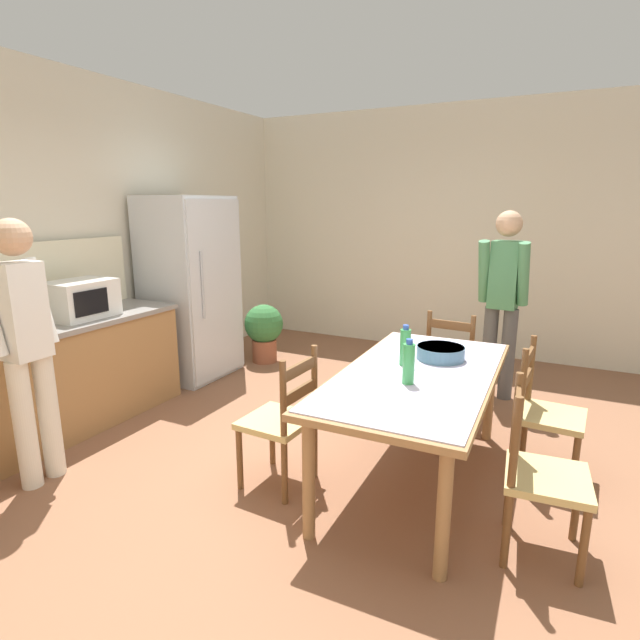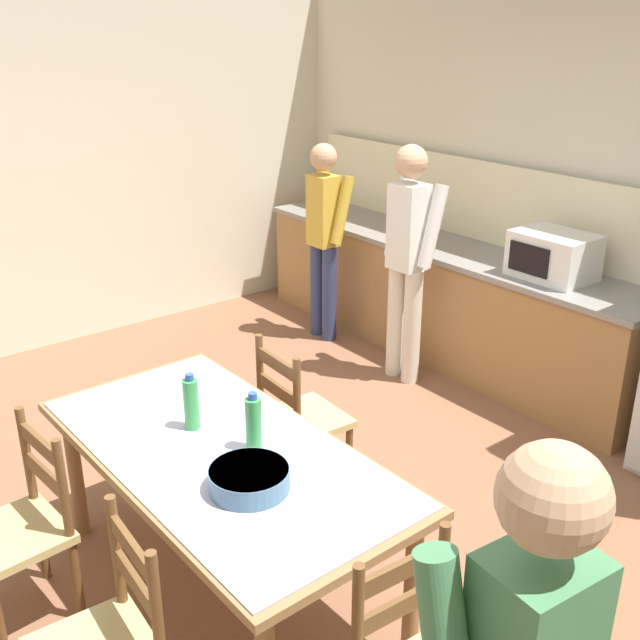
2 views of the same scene
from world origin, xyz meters
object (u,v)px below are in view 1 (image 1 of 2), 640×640
(chair_head_end, at_px, (453,364))
(bottle_off_centre, at_px, (405,347))
(chair_side_far_left, at_px, (282,420))
(person_by_table, at_px, (503,296))
(refrigerator, at_px, (191,288))
(dining_table, at_px, (417,384))
(microwave, at_px, (80,299))
(chair_side_near_right, at_px, (545,414))
(chair_side_near_left, at_px, (539,475))
(person_at_counter, at_px, (25,340))
(serving_bowl, at_px, (441,352))
(potted_plant, at_px, (264,329))
(bottle_near_centre, at_px, (409,363))

(chair_head_end, bearing_deg, bottle_off_centre, 89.38)
(chair_side_far_left, xyz_separation_m, person_by_table, (2.20, -1.02, 0.53))
(refrigerator, distance_m, dining_table, 2.88)
(microwave, relative_size, dining_table, 0.27)
(refrigerator, relative_size, chair_side_near_right, 2.04)
(chair_side_far_left, distance_m, chair_side_near_left, 1.50)
(refrigerator, distance_m, chair_side_far_left, 2.47)
(chair_side_near_left, bearing_deg, person_at_counter, 98.47)
(dining_table, relative_size, person_at_counter, 1.10)
(bottle_off_centre, relative_size, person_by_table, 0.16)
(person_at_counter, bearing_deg, bottle_off_centre, -150.19)
(microwave, relative_size, bottle_off_centre, 1.85)
(dining_table, height_order, person_by_table, person_by_table)
(refrigerator, xyz_separation_m, chair_head_end, (0.21, -2.66, -0.49))
(serving_bowl, xyz_separation_m, chair_side_near_right, (0.11, -0.68, -0.36))
(microwave, distance_m, bottle_off_centre, 2.62)
(refrigerator, height_order, potted_plant, refrigerator)
(person_at_counter, xyz_separation_m, person_by_table, (2.86, -2.46, 0.01))
(refrigerator, xyz_separation_m, chair_side_near_left, (-1.41, -3.44, -0.49))
(dining_table, distance_m, chair_head_end, 1.24)
(bottle_near_centre, distance_m, chair_side_near_left, 0.88)
(chair_side_near_left, height_order, person_at_counter, person_at_counter)
(chair_side_far_left, distance_m, potted_plant, 2.62)
(refrigerator, distance_m, person_by_table, 3.06)
(chair_side_near_right, height_order, person_by_table, person_by_table)
(person_at_counter, relative_size, potted_plant, 2.55)
(microwave, bearing_deg, chair_side_far_left, -94.29)
(chair_side_near_left, xyz_separation_m, person_by_table, (2.17, 0.48, 0.53))
(chair_head_end, bearing_deg, microwave, 33.20)
(refrigerator, xyz_separation_m, microwave, (-1.29, 0.02, 0.10))
(refrigerator, distance_m, chair_head_end, 2.71)
(dining_table, distance_m, chair_side_near_left, 0.89)
(potted_plant, bearing_deg, bottle_off_centre, -126.96)
(bottle_off_centre, distance_m, chair_side_near_left, 1.09)
(person_at_counter, bearing_deg, chair_side_far_left, -155.29)
(refrigerator, relative_size, potted_plant, 2.78)
(chair_side_near_right, bearing_deg, refrigerator, 83.95)
(chair_side_near_right, bearing_deg, microwave, 105.21)
(refrigerator, height_order, dining_table, refrigerator)
(microwave, xyz_separation_m, person_by_table, (2.05, -2.98, -0.06))
(microwave, bearing_deg, bottle_off_centre, -81.78)
(refrigerator, height_order, bottle_near_centre, refrigerator)
(bottle_near_centre, bearing_deg, chair_side_far_left, 105.06)
(chair_side_near_right, relative_size, person_by_table, 0.53)
(microwave, xyz_separation_m, bottle_near_centre, (0.05, -2.71, -0.16))
(potted_plant, bearing_deg, refrigerator, 148.32)
(microwave, distance_m, person_by_table, 3.62)
(refrigerator, xyz_separation_m, dining_table, (-1.01, -2.69, -0.26))
(chair_side_near_left, height_order, chair_head_end, same)
(chair_side_near_left, bearing_deg, serving_bowl, 38.86)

